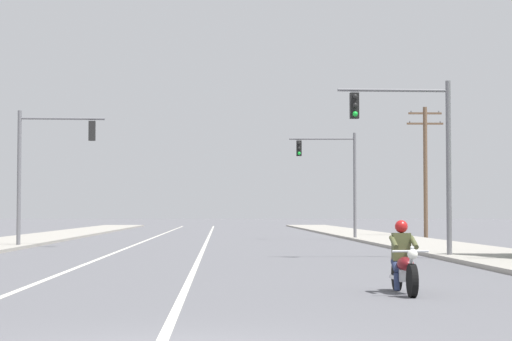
{
  "coord_description": "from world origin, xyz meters",
  "views": [
    {
      "loc": [
        0.54,
        -10.61,
        1.63
      ],
      "look_at": [
        1.68,
        19.07,
        2.94
      ],
      "focal_mm": 65.75,
      "sensor_mm": 36.0,
      "label": 1
    }
  ],
  "objects_px": {
    "traffic_signal_near_right": "(417,142)",
    "traffic_signal_near_left": "(44,158)",
    "motorcycle_with_rider": "(404,264)",
    "traffic_signal_mid_right": "(336,170)",
    "utility_pole_right_far": "(425,166)"
  },
  "relations": [
    {
      "from": "traffic_signal_near_right",
      "to": "traffic_signal_near_left",
      "type": "relative_size",
      "value": 1.0
    },
    {
      "from": "utility_pole_right_far",
      "to": "traffic_signal_near_right",
      "type": "bearing_deg",
      "value": -103.05
    },
    {
      "from": "traffic_signal_near_left",
      "to": "utility_pole_right_far",
      "type": "distance_m",
      "value": 26.12
    },
    {
      "from": "traffic_signal_mid_right",
      "to": "utility_pole_right_far",
      "type": "height_order",
      "value": "utility_pole_right_far"
    },
    {
      "from": "motorcycle_with_rider",
      "to": "traffic_signal_near_right",
      "type": "distance_m",
      "value": 14.43
    },
    {
      "from": "motorcycle_with_rider",
      "to": "traffic_signal_mid_right",
      "type": "bearing_deg",
      "value": 85.03
    },
    {
      "from": "traffic_signal_near_left",
      "to": "traffic_signal_mid_right",
      "type": "xyz_separation_m",
      "value": [
        14.71,
        11.34,
        -0.0
      ]
    },
    {
      "from": "traffic_signal_near_right",
      "to": "traffic_signal_mid_right",
      "type": "relative_size",
      "value": 1.0
    },
    {
      "from": "traffic_signal_near_right",
      "to": "traffic_signal_near_left",
      "type": "bearing_deg",
      "value": 145.04
    },
    {
      "from": "traffic_signal_near_right",
      "to": "traffic_signal_mid_right",
      "type": "distance_m",
      "value": 21.71
    },
    {
      "from": "motorcycle_with_rider",
      "to": "traffic_signal_near_right",
      "type": "bearing_deg",
      "value": 76.8
    },
    {
      "from": "motorcycle_with_rider",
      "to": "traffic_signal_near_left",
      "type": "height_order",
      "value": "traffic_signal_near_left"
    },
    {
      "from": "motorcycle_with_rider",
      "to": "traffic_signal_near_right",
      "type": "xyz_separation_m",
      "value": [
        3.2,
        13.64,
        3.45
      ]
    },
    {
      "from": "traffic_signal_near_right",
      "to": "traffic_signal_near_left",
      "type": "height_order",
      "value": "same"
    },
    {
      "from": "motorcycle_with_rider",
      "to": "traffic_signal_mid_right",
      "type": "height_order",
      "value": "traffic_signal_mid_right"
    }
  ]
}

